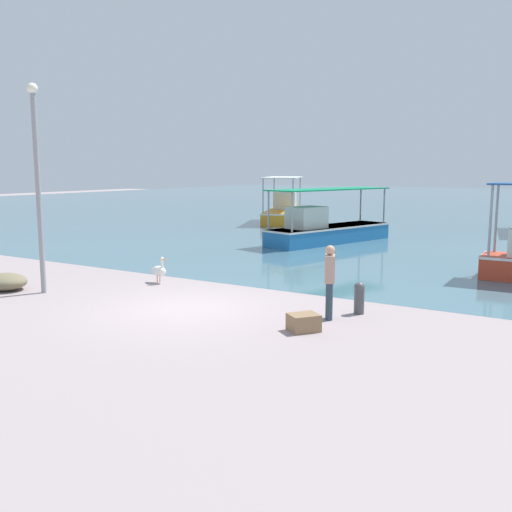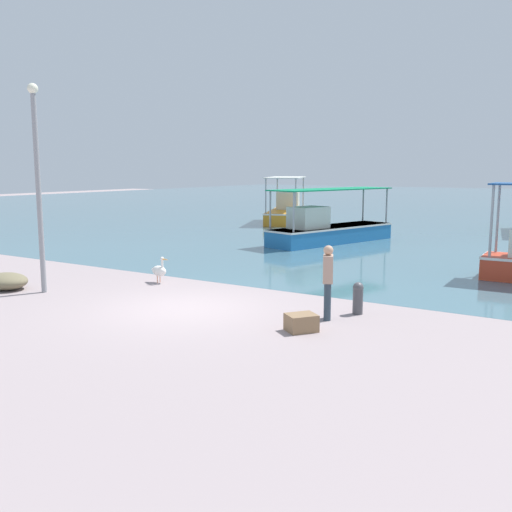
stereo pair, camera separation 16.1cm
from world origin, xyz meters
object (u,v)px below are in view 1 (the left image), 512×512
(lamp_post, at_px, (37,177))
(net_pile, at_px, (6,282))
(fishing_boat_near_left, at_px, (326,229))
(cargo_crate, at_px, (304,323))
(mooring_bollard, at_px, (359,297))
(pelican, at_px, (159,270))
(fishing_boat_outer, at_px, (283,212))
(fisherman_standing, at_px, (330,280))

(lamp_post, bearing_deg, net_pile, -165.23)
(fishing_boat_near_left, xyz_separation_m, cargo_crate, (5.61, -13.34, -0.46))
(lamp_post, height_order, mooring_bollard, lamp_post)
(lamp_post, distance_m, cargo_crate, 8.33)
(pelican, height_order, net_pile, pelican)
(fishing_boat_outer, distance_m, cargo_crate, 24.41)
(fishing_boat_near_left, distance_m, mooring_bollard, 12.89)
(fishing_boat_near_left, xyz_separation_m, net_pile, (-3.38, -14.06, -0.41))
(fishing_boat_near_left, xyz_separation_m, pelican, (-0.36, -11.05, -0.27))
(fishing_boat_outer, distance_m, pelican, 19.86)
(fishing_boat_outer, xyz_separation_m, mooring_bollard, (12.62, -19.19, -0.27))
(fishing_boat_near_left, height_order, mooring_bollard, fishing_boat_near_left)
(fisherman_standing, bearing_deg, lamp_post, -168.84)
(mooring_bollard, bearing_deg, fishing_boat_outer, 123.32)
(mooring_bollard, height_order, cargo_crate, mooring_bollard)
(fishing_boat_outer, relative_size, fishing_boat_near_left, 0.86)
(fisherman_standing, bearing_deg, mooring_bollard, 63.99)
(net_pile, bearing_deg, fisherman_standing, 11.65)
(mooring_bollard, xyz_separation_m, fisherman_standing, (-0.40, -0.82, 0.50))
(fishing_boat_outer, distance_m, mooring_bollard, 22.97)
(fisherman_standing, bearing_deg, fishing_boat_near_left, 114.93)
(fishing_boat_outer, bearing_deg, fisherman_standing, -58.60)
(fishing_boat_outer, height_order, fisherman_standing, fishing_boat_outer)
(fisherman_standing, xyz_separation_m, net_pile, (-9.05, -1.87, -0.67))
(fishing_boat_outer, distance_m, fisherman_standing, 23.45)
(pelican, xyz_separation_m, cargo_crate, (5.97, -2.29, -0.19))
(lamp_post, height_order, fisherman_standing, lamp_post)
(fishing_boat_outer, bearing_deg, fishing_boat_near_left, -50.05)
(mooring_bollard, bearing_deg, net_pile, -164.13)
(fishing_boat_outer, height_order, mooring_bollard, fishing_boat_outer)
(pelican, bearing_deg, net_pile, -135.07)
(lamp_post, bearing_deg, pelican, 56.18)
(fisherman_standing, relative_size, cargo_crate, 2.77)
(mooring_bollard, bearing_deg, fisherman_standing, -116.01)
(fishing_boat_near_left, distance_m, cargo_crate, 14.48)
(lamp_post, xyz_separation_m, cargo_crate, (7.77, 0.40, -2.97))
(mooring_bollard, relative_size, net_pile, 0.60)
(net_pile, xyz_separation_m, cargo_crate, (8.99, 0.72, -0.05))
(cargo_crate, bearing_deg, lamp_post, -177.05)
(net_pile, height_order, cargo_crate, net_pile)
(fishing_boat_near_left, bearing_deg, pelican, -91.86)
(mooring_bollard, xyz_separation_m, cargo_crate, (-0.46, -1.96, -0.23))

